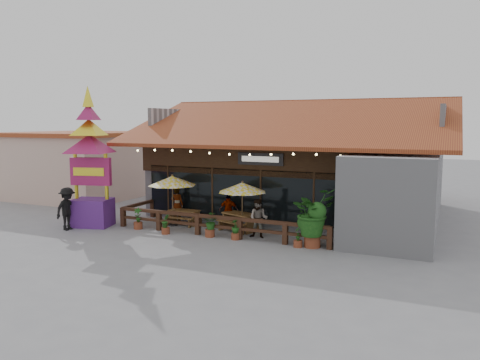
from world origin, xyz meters
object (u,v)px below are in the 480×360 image
at_px(umbrella_left, 172,181).
at_px(pedestrian, 67,209).
at_px(picnic_table_left, 184,215).
at_px(tropical_plant, 313,213).
at_px(thai_sign_tower, 90,147).
at_px(picnic_table_right, 240,219).
at_px(umbrella_right, 242,188).

xyz_separation_m(umbrella_left, pedestrian, (-3.85, -2.74, -1.15)).
bearing_deg(picnic_table_left, tropical_plant, -12.60).
distance_m(picnic_table_left, pedestrian, 5.30).
relative_size(umbrella_left, thai_sign_tower, 0.35).
distance_m(picnic_table_right, thai_sign_tower, 7.69).
bearing_deg(umbrella_left, picnic_table_right, 5.92).
distance_m(picnic_table_left, thai_sign_tower, 5.38).
bearing_deg(picnic_table_right, pedestrian, -156.71).
height_order(umbrella_left, picnic_table_right, umbrella_left).
bearing_deg(pedestrian, tropical_plant, -78.58).
bearing_deg(tropical_plant, thai_sign_tower, -176.84).
bearing_deg(pedestrian, picnic_table_left, -50.44).
bearing_deg(tropical_plant, umbrella_right, 162.43).
xyz_separation_m(umbrella_right, pedestrian, (-7.43, -2.77, -1.04)).
bearing_deg(thai_sign_tower, picnic_table_left, 28.91).
distance_m(thai_sign_tower, tropical_plant, 10.74).
bearing_deg(picnic_table_right, tropical_plant, -20.90).
xyz_separation_m(umbrella_left, umbrella_right, (3.59, 0.02, -0.11)).
distance_m(picnic_table_right, pedestrian, 7.83).
bearing_deg(thai_sign_tower, umbrella_left, 26.18).
relative_size(umbrella_right, picnic_table_left, 1.59).
relative_size(picnic_table_right, thai_sign_tower, 0.29).
xyz_separation_m(umbrella_left, tropical_plant, (7.08, -1.09, -0.78)).
height_order(picnic_table_left, thai_sign_tower, thai_sign_tower).
relative_size(picnic_table_left, tropical_plant, 0.62).
bearing_deg(picnic_table_left, picnic_table_right, -1.31).
height_order(umbrella_left, umbrella_right, umbrella_left).
height_order(umbrella_left, thai_sign_tower, thai_sign_tower).
height_order(umbrella_left, pedestrian, umbrella_left).
bearing_deg(umbrella_right, pedestrian, -159.60).
relative_size(umbrella_right, pedestrian, 1.19).
xyz_separation_m(picnic_table_right, thai_sign_tower, (-6.71, -2.01, 3.17)).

